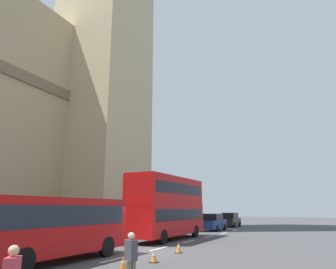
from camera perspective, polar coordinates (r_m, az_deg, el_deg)
ground_plane at (r=18.83m, az=-4.10°, el=-20.92°), size 160.00×160.00×0.00m
lane_centre_marking at (r=20.22m, az=-1.63°, el=-20.43°), size 39.00×0.16×0.01m
double_decker_bus at (r=25.59m, az=-0.02°, el=-12.93°), size 9.51×2.54×4.90m
sedan_lead at (r=36.22m, az=8.44°, el=-15.82°), size 4.40×1.86×1.85m
sedan_trailing at (r=44.09m, az=11.54°, el=-15.27°), size 4.40×1.86×1.85m
traffic_cone_west at (r=13.34m, az=-8.33°, el=-22.65°), size 0.36×0.36×0.58m
traffic_cone_middle at (r=15.19m, az=-2.62°, el=-21.64°), size 0.36×0.36×0.58m
traffic_cone_east at (r=18.27m, az=1.98°, el=-20.28°), size 0.36×0.36×0.58m
pedestrian_by_kerb at (r=10.24m, az=-6.94°, el=-21.93°), size 0.38×0.46×1.69m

